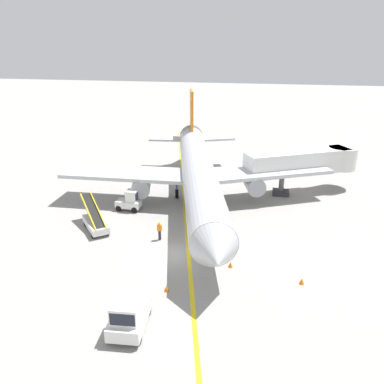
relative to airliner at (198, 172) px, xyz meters
The scene contains 13 objects.
ground_plane 11.45m from the airliner, 87.59° to the right, with size 300.00×300.00×0.00m, color gray.
taxi_line_yellow 6.84m from the airliner, 88.60° to the right, with size 0.30×80.00×0.01m, color yellow.
airliner is the anchor object (origin of this frame).
jet_bridge 12.65m from the airliner, 27.19° to the left, with size 12.42×8.51×4.85m.
pushback_tug 19.94m from the airliner, 89.87° to the right, with size 2.27×3.78×2.20m.
baggage_tug_near_wing 7.55m from the airliner, 151.39° to the right, with size 2.42×1.37×2.10m.
belt_loader_forward_hold 11.58m from the airliner, 132.79° to the right, with size 4.21×4.61×2.59m.
ground_crew_marshaller 9.33m from the airliner, 99.46° to the right, with size 0.36×0.24×1.70m.
safety_cone_nose_left 16.69m from the airliner, 52.20° to the right, with size 0.36×0.36×0.44m, color orange.
safety_cone_nose_right 8.85m from the airliner, 152.63° to the left, with size 0.36×0.36×0.44m, color orange.
safety_cone_wingtip_left 13.23m from the airliner, 67.39° to the right, with size 0.36×0.36×0.44m, color orange.
safety_cone_wingtip_right 5.94m from the airliner, 77.92° to the left, with size 0.36×0.36×0.44m, color orange.
safety_cone_tail_area 16.14m from the airliner, 85.95° to the right, with size 0.36×0.36×0.44m, color orange.
Camera 1 is at (7.02, -25.57, 15.44)m, focal length 35.70 mm.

